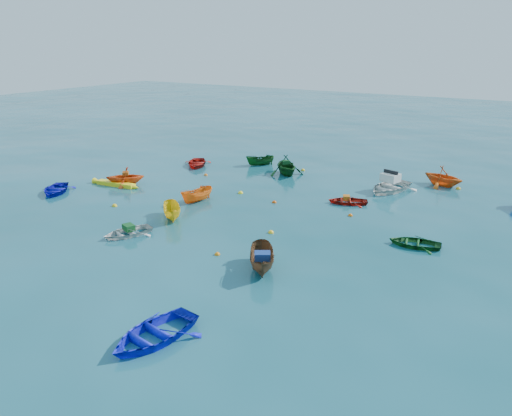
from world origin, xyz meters
The scene contains 30 objects.
ground centered at (0.00, 0.00, 0.00)m, with size 160.00×160.00×0.00m, color #0A414B.
dinghy_blue_sw centered at (-14.81, 1.38, 0.00)m, with size 2.34×3.27×0.68m, color #0E0EAF.
dinghy_white_near centered at (-4.34, -1.91, 0.00)m, with size 2.02×2.82×0.58m, color silver.
sampan_brown_mid centered at (4.48, -1.76, 0.00)m, with size 1.19×3.17×1.23m, color brown.
dinghy_blue_se centered at (4.04, -8.93, 0.00)m, with size 2.61×3.65×0.76m, color #111AD8.
dinghy_orange_w centered at (-12.05, 5.59, 0.00)m, with size 2.42×2.81×1.48m, color #EF5516.
sampan_yellow_mid centered at (-3.98, 1.57, 0.00)m, with size 1.05×2.79×1.08m, color yellow.
dinghy_green_e centered at (9.99, 5.05, 0.00)m, with size 1.94×2.71×0.56m, color #114B1B.
sampan_orange_n centered at (-4.77, 5.07, 0.00)m, with size 1.03×2.74×1.06m, color orange.
dinghy_green_n centered at (-2.97, 14.65, 0.00)m, with size 2.79×3.24×1.71m, color #0F4315.
dinghy_red_ne centered at (4.19, 10.08, 0.00)m, with size 1.89×2.64×0.55m, color #A7180D.
dinghy_red_far centered at (-11.03, 13.11, 0.00)m, with size 2.38×3.33×0.69m, color #B2160E.
dinghy_orange_far centered at (8.74, 17.91, 0.00)m, with size 2.65×3.07×1.62m, color orange.
sampan_green_far centered at (-6.39, 16.21, 0.00)m, with size 0.96×2.55×0.99m, color #104717.
kayak_yellow centered at (-12.39, 4.93, 0.00)m, with size 0.59×3.99×0.40m, color yellow, non-canonical shape.
motorboat_white centered at (5.72, 14.45, 0.00)m, with size 2.97×4.15×1.46m, color silver.
tarp_green_a centered at (-4.31, -1.82, 0.46)m, with size 0.69×0.52×0.33m, color #134E1F.
tarp_blue_a centered at (4.56, -1.89, 0.80)m, with size 0.76×0.57×0.37m, color navy.
tarp_orange_a centered at (-12.01, 5.62, 0.88)m, with size 0.57×0.43×0.27m, color #C15213.
tarp_green_b centered at (-3.05, 14.72, 1.00)m, with size 0.61×0.46×0.30m, color #134E20.
tarp_orange_b centered at (4.10, 10.04, 0.41)m, with size 0.57×0.43×0.28m, color #C16113.
buoy_ye_a centered at (2.44, 2.65, 0.00)m, with size 0.34×0.34×0.34m, color yellow.
buoy_or_b centered at (1.59, -1.46, 0.00)m, with size 0.30×0.30×0.30m, color orange.
buoy_ye_b centered at (-8.86, 1.40, 0.00)m, with size 0.35×0.35×0.35m, color yellow.
buoy_or_c centered at (-8.42, 10.94, 0.00)m, with size 0.31×0.31×0.31m, color orange.
buoy_ye_c centered at (-3.28, 8.23, 0.00)m, with size 0.36×0.36×0.36m, color yellow.
buoy_or_d centered at (5.28, 7.79, 0.00)m, with size 0.30×0.30×0.30m, color orange.
buoy_ye_d centered at (-2.34, 16.49, 0.00)m, with size 0.34×0.34×0.34m, color yellow.
buoy_or_e centered at (-0.13, 7.61, 0.00)m, with size 0.31×0.31×0.31m, color #D94D0B.
buoy_ye_e centered at (9.97, 17.55, 0.00)m, with size 0.35×0.35×0.35m, color gold.
Camera 1 is at (15.58, -20.59, 10.61)m, focal length 35.00 mm.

